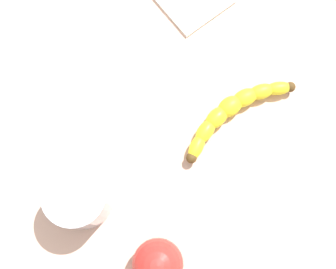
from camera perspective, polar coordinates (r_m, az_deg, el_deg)
The scene contains 4 objects.
wooden_tabletop at distance 72.36cm, azimuth -4.15°, elevation 3.53°, with size 120.00×120.00×3.00cm, color beige.
banana at distance 69.68cm, azimuth 9.07°, elevation 3.28°, with size 22.68×7.21×3.24cm.
smoothie_glass at distance 64.93cm, azimuth -12.17°, elevation -8.59°, with size 9.46×9.46×8.72cm.
apple_fruit at distance 63.59cm, azimuth -1.43°, elevation -17.61°, with size 7.65×7.65×7.65cm, color red.
Camera 1 is at (-10.62, -19.82, 70.28)cm, focal length 43.79 mm.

